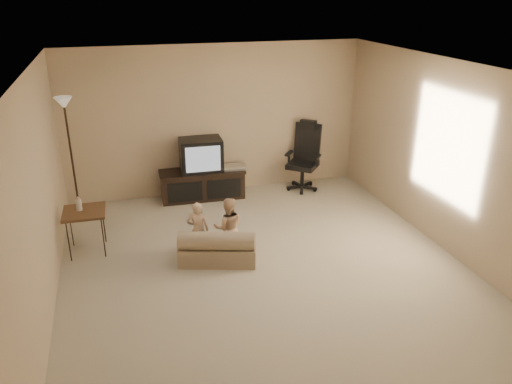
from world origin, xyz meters
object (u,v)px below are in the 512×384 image
at_px(side_table, 84,212).
at_px(toddler_right, 228,227).
at_px(toddler_left, 198,230).
at_px(office_chair, 304,165).
at_px(child_sofa, 218,248).
at_px(tv_stand, 202,174).
at_px(floor_lamp, 68,132).

bearing_deg(side_table, toddler_right, -19.34).
bearing_deg(toddler_left, toddler_right, -173.56).
xyz_separation_m(office_chair, toddler_left, (-2.22, -1.89, -0.04)).
bearing_deg(toddler_left, child_sofa, 154.30).
height_order(tv_stand, child_sofa, tv_stand).
bearing_deg(tv_stand, child_sofa, -93.17).
distance_m(toddler_left, toddler_right, 0.40).
xyz_separation_m(tv_stand, floor_lamp, (-1.99, -0.26, 0.95)).
xyz_separation_m(tv_stand, side_table, (-1.84, -1.41, 0.15)).
height_order(side_table, toddler_left, side_table).
bearing_deg(child_sofa, toddler_left, 156.08).
xyz_separation_m(toddler_left, toddler_right, (0.39, -0.06, 0.02)).
distance_m(child_sofa, toddler_left, 0.35).
relative_size(side_table, toddler_left, 1.03).
xyz_separation_m(floor_lamp, toddler_left, (1.56, -1.72, -0.98)).
bearing_deg(side_table, toddler_left, -22.00).
xyz_separation_m(side_table, child_sofa, (1.63, -0.76, -0.38)).
distance_m(tv_stand, toddler_left, 2.02).
relative_size(tv_stand, side_table, 1.80).
bearing_deg(side_table, tv_stand, 37.37).
relative_size(child_sofa, toddler_left, 1.40).
distance_m(tv_stand, child_sofa, 2.19).
bearing_deg(toddler_right, child_sofa, 45.83).
bearing_deg(toddler_right, office_chair, -122.88).
bearing_deg(toddler_left, office_chair, -124.01).
bearing_deg(tv_stand, toddler_right, -88.60).
distance_m(office_chair, toddler_right, 2.68).
bearing_deg(tv_stand, office_chair, -0.19).
relative_size(tv_stand, floor_lamp, 0.77).
distance_m(child_sofa, toddler_right, 0.30).
xyz_separation_m(tv_stand, office_chair, (1.79, -0.08, 0.00)).
distance_m(side_table, toddler_left, 1.53).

